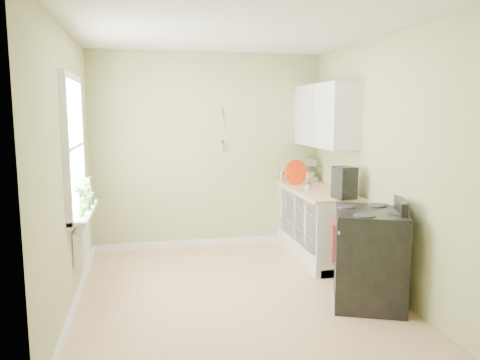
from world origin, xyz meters
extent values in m
cube|color=tan|center=(0.00, 0.00, -0.01)|extent=(3.20, 3.60, 0.02)
cube|color=white|center=(0.00, 0.00, 2.71)|extent=(3.20, 3.60, 0.02)
cube|color=tan|center=(0.00, 1.81, 1.35)|extent=(3.20, 0.02, 2.70)
cube|color=tan|center=(-1.61, 0.00, 1.35)|extent=(0.02, 3.60, 2.70)
cube|color=tan|center=(1.61, 0.00, 1.35)|extent=(0.02, 3.60, 2.70)
cube|color=white|center=(1.30, 1.00, 0.43)|extent=(0.60, 1.60, 0.87)
cube|color=#DCB286|center=(1.29, 1.00, 0.89)|extent=(0.64, 1.60, 0.04)
cube|color=white|center=(1.43, 1.10, 1.85)|extent=(0.35, 1.40, 0.80)
cube|color=white|center=(-1.59, 0.30, 1.55)|extent=(0.02, 1.00, 1.30)
cube|color=white|center=(-1.57, 0.30, 2.24)|extent=(0.06, 1.14, 0.07)
cube|color=white|center=(-1.57, 0.30, 0.86)|extent=(0.06, 1.14, 0.07)
cube|color=white|center=(-1.57, 0.30, 1.55)|extent=(0.04, 1.00, 0.04)
cube|color=white|center=(-1.51, 0.30, 0.88)|extent=(0.18, 1.14, 0.04)
cube|color=white|center=(-1.54, 0.25, 0.55)|extent=(0.12, 0.50, 0.35)
cylinder|color=#DCB286|center=(0.20, 1.78, 1.88)|extent=(0.02, 0.02, 0.10)
cylinder|color=silver|center=(0.20, 1.78, 1.76)|extent=(0.01, 0.01, 0.16)
cylinder|color=silver|center=(0.20, 1.78, 1.42)|extent=(0.01, 0.14, 0.14)
cube|color=black|center=(1.27, -0.52, 0.46)|extent=(0.90, 0.96, 0.91)
cube|color=black|center=(1.27, -0.52, 0.93)|extent=(0.90, 0.96, 0.03)
cube|color=black|center=(1.57, -0.52, 1.00)|extent=(0.35, 0.74, 0.14)
cylinder|color=#B2B2B7|center=(0.94, -0.52, 0.81)|extent=(0.26, 0.59, 0.02)
cube|color=#B51429|center=(0.94, -0.42, 0.63)|extent=(0.10, 0.21, 0.39)
cube|color=#B2B2B7|center=(1.42, 1.65, 0.95)|extent=(0.21, 0.29, 0.07)
cube|color=#B2B2B7|center=(1.42, 1.77, 1.07)|extent=(0.12, 0.09, 0.20)
cube|color=#B2B2B7|center=(1.42, 1.67, 1.19)|extent=(0.16, 0.28, 0.09)
sphere|color=#B2B2B7|center=(1.42, 1.77, 1.21)|extent=(0.11, 0.11, 0.11)
cylinder|color=silver|center=(1.42, 1.60, 1.00)|extent=(0.15, 0.15, 0.13)
cylinder|color=silver|center=(1.05, 1.71, 0.98)|extent=(0.10, 0.10, 0.14)
cone|color=silver|center=(1.05, 1.71, 1.07)|extent=(0.10, 0.10, 0.04)
cylinder|color=silver|center=(0.97, 1.71, 1.00)|extent=(0.10, 0.04, 0.08)
cube|color=black|center=(1.36, 0.30, 1.09)|extent=(0.25, 0.27, 0.37)
cylinder|color=black|center=(1.33, 0.30, 0.98)|extent=(0.12, 0.12, 0.13)
cylinder|color=red|center=(1.14, 1.37, 1.08)|extent=(0.35, 0.14, 0.35)
cylinder|color=beige|center=(1.16, 0.95, 0.95)|extent=(0.07, 0.07, 0.07)
cylinder|color=red|center=(1.16, 0.95, 0.99)|extent=(0.08, 0.08, 0.01)
imported|color=#406F32|center=(-1.50, 0.00, 1.05)|extent=(0.18, 0.19, 0.30)
imported|color=#406F32|center=(-1.50, 0.30, 1.07)|extent=(0.23, 0.23, 0.33)
imported|color=#406F32|center=(-1.50, 0.60, 1.06)|extent=(0.19, 0.19, 0.32)
camera|label=1|loc=(-0.90, -4.64, 1.91)|focal=35.00mm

